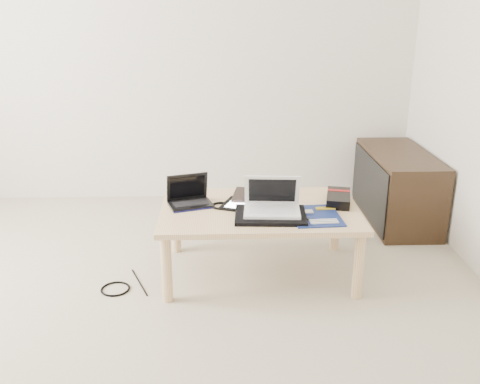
{
  "coord_description": "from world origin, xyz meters",
  "views": [
    {
      "loc": [
        0.54,
        -2.11,
        1.47
      ],
      "look_at": [
        0.63,
        0.66,
        0.5
      ],
      "focal_mm": 40.0,
      "sensor_mm": 36.0,
      "label": 1
    }
  ],
  "objects_px": {
    "gpu_box": "(338,198)",
    "coffee_table": "(260,216)",
    "white_laptop": "(272,204)",
    "media_cabinet": "(396,187)",
    "netbook": "(190,198)"
  },
  "relations": [
    {
      "from": "coffee_table",
      "to": "gpu_box",
      "type": "height_order",
      "value": "gpu_box"
    },
    {
      "from": "gpu_box",
      "to": "media_cabinet",
      "type": "bearing_deg",
      "value": 51.15
    },
    {
      "from": "netbook",
      "to": "gpu_box",
      "type": "xyz_separation_m",
      "value": [
        0.85,
        -0.0,
        -0.01
      ]
    },
    {
      "from": "coffee_table",
      "to": "white_laptop",
      "type": "xyz_separation_m",
      "value": [
        0.06,
        -0.1,
        0.11
      ]
    },
    {
      "from": "media_cabinet",
      "to": "white_laptop",
      "type": "xyz_separation_m",
      "value": [
        -0.97,
        -0.88,
        0.21
      ]
    },
    {
      "from": "coffee_table",
      "to": "gpu_box",
      "type": "distance_m",
      "value": 0.47
    },
    {
      "from": "media_cabinet",
      "to": "gpu_box",
      "type": "relative_size",
      "value": 3.2
    },
    {
      "from": "media_cabinet",
      "to": "netbook",
      "type": "bearing_deg",
      "value": -153.46
    },
    {
      "from": "netbook",
      "to": "white_laptop",
      "type": "distance_m",
      "value": 0.48
    },
    {
      "from": "white_laptop",
      "to": "gpu_box",
      "type": "height_order",
      "value": "white_laptop"
    },
    {
      "from": "netbook",
      "to": "gpu_box",
      "type": "relative_size",
      "value": 0.99
    },
    {
      "from": "netbook",
      "to": "white_laptop",
      "type": "height_order",
      "value": "white_laptop"
    },
    {
      "from": "coffee_table",
      "to": "media_cabinet",
      "type": "xyz_separation_m",
      "value": [
        1.03,
        0.79,
        -0.1
      ]
    },
    {
      "from": "coffee_table",
      "to": "gpu_box",
      "type": "relative_size",
      "value": 3.91
    },
    {
      "from": "gpu_box",
      "to": "coffee_table",
      "type": "bearing_deg",
      "value": -171.1
    }
  ]
}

